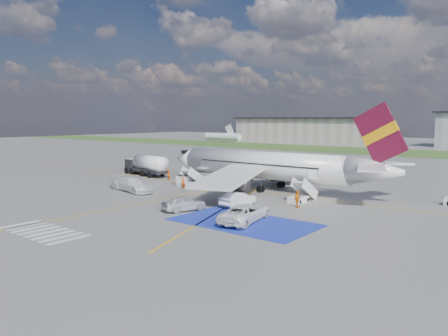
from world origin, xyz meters
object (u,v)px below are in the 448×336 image
at_px(van_white_b, 131,182).
at_px(van_white_a, 245,210).
at_px(car_silver_b, 238,199).
at_px(gpu_cart, 183,181).
at_px(airliner, 271,166).
at_px(car_silver_a, 184,203).
at_px(fuel_tanker, 146,167).

bearing_deg(van_white_b, van_white_a, -91.28).
bearing_deg(car_silver_b, gpu_cart, -24.69).
bearing_deg(gpu_cart, van_white_b, -118.63).
bearing_deg(van_white_a, van_white_b, -23.53).
distance_m(airliner, car_silver_a, 18.00).
bearing_deg(fuel_tanker, airliner, 10.66).
bearing_deg(airliner, gpu_cart, -157.23).
relative_size(car_silver_b, van_white_a, 0.82).
bearing_deg(car_silver_a, airliner, -69.95).
relative_size(gpu_cart, car_silver_b, 0.44).
bearing_deg(fuel_tanker, van_white_b, -38.75).
height_order(fuel_tanker, van_white_a, fuel_tanker).
height_order(airliner, fuel_tanker, airliner).
height_order(car_silver_a, car_silver_b, car_silver_a).
distance_m(fuel_tanker, van_white_b, 16.71).
bearing_deg(car_silver_b, van_white_a, 132.65).
xyz_separation_m(airliner, gpu_cart, (-12.18, -5.11, -2.66)).
relative_size(airliner, car_silver_b, 7.45).
relative_size(airliner, van_white_a, 6.10).
distance_m(gpu_cart, van_white_a, 23.91).
bearing_deg(car_silver_a, gpu_cart, -26.41).
bearing_deg(car_silver_b, car_silver_a, 62.51).
xyz_separation_m(car_silver_a, van_white_b, (-14.70, 4.76, 0.42)).
bearing_deg(car_silver_b, fuel_tanker, -22.02).
distance_m(car_silver_a, van_white_a, 8.01).
bearing_deg(car_silver_a, car_silver_b, -97.93).
relative_size(gpu_cart, van_white_b, 0.34).
distance_m(fuel_tanker, car_silver_b, 31.01).
distance_m(car_silver_b, van_white_a, 7.41).
bearing_deg(fuel_tanker, car_silver_a, -24.34).
xyz_separation_m(airliner, van_white_a, (8.29, -17.46, -2.26)).
height_order(airliner, van_white_b, airliner).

